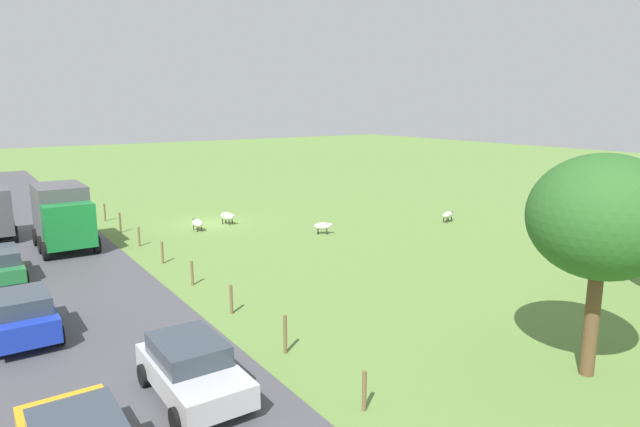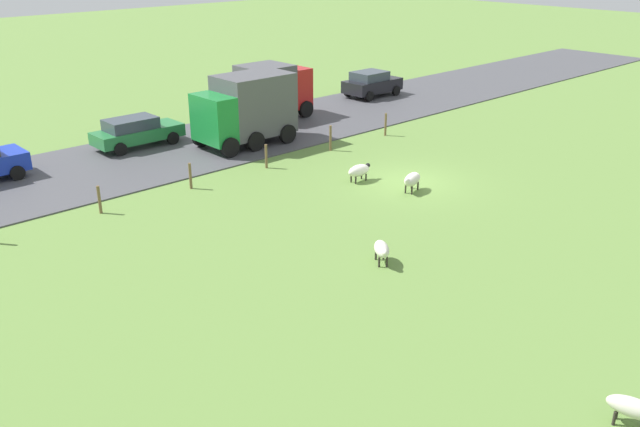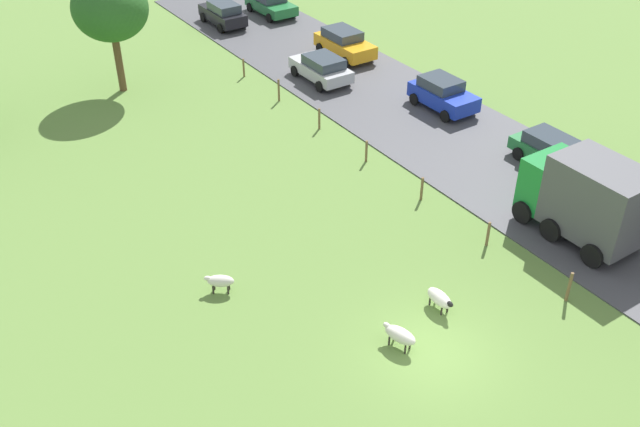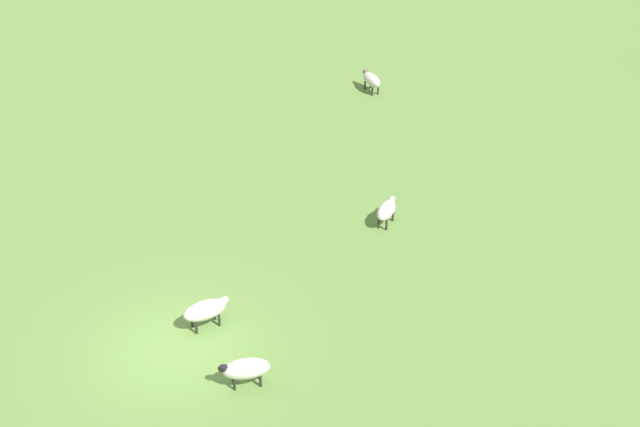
{
  "view_description": "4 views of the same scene",
  "coord_description": "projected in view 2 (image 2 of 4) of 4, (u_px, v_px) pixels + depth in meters",
  "views": [
    {
      "loc": [
        14.0,
        33.84,
        7.9
      ],
      "look_at": [
        -4.63,
        6.28,
        1.2
      ],
      "focal_mm": 30.54,
      "sensor_mm": 36.0,
      "label": 1
    },
    {
      "loc": [
        -17.52,
        21.55,
        9.78
      ],
      "look_at": [
        -2.89,
        8.06,
        1.62
      ],
      "focal_mm": 37.67,
      "sensor_mm": 36.0,
      "label": 2
    },
    {
      "loc": [
        -12.71,
        -12.15,
        17.32
      ],
      "look_at": [
        0.65,
        7.87,
        0.96
      ],
      "focal_mm": 40.22,
      "sensor_mm": 36.0,
      "label": 3
    },
    {
      "loc": [
        18.9,
        -0.28,
        16.19
      ],
      "look_at": [
        -3.0,
        4.43,
        1.64
      ],
      "focal_mm": 53.87,
      "sensor_mm": 36.0,
      "label": 4
    }
  ],
  "objects": [
    {
      "name": "sheep_3",
      "position": [
        634.0,
        408.0,
        14.31
      ],
      "size": [
        1.25,
        0.69,
        0.73
      ],
      "color": "beige",
      "rests_on": "ground_plane"
    },
    {
      "name": "car_7",
      "position": [
        372.0,
        83.0,
        44.5
      ],
      "size": [
        2.18,
        3.95,
        1.66
      ],
      "color": "black",
      "rests_on": "road_strip"
    },
    {
      "name": "sheep_1",
      "position": [
        412.0,
        179.0,
        27.84
      ],
      "size": [
        0.84,
        1.32,
        0.79
      ],
      "color": "silver",
      "rests_on": "ground_plane"
    },
    {
      "name": "truck_1",
      "position": [
        246.0,
        108.0,
        33.67
      ],
      "size": [
        2.76,
        4.94,
        3.49
      ],
      "color": "#197F33",
      "rests_on": "road_strip"
    },
    {
      "name": "fence_post_1",
      "position": [
        330.0,
        138.0,
        33.24
      ],
      "size": [
        0.12,
        0.12,
        1.28
      ],
      "primitive_type": "cylinder",
      "color": "brown",
      "rests_on": "ground_plane"
    },
    {
      "name": "sheep_0",
      "position": [
        359.0,
        171.0,
        29.05
      ],
      "size": [
        0.53,
        1.26,
        0.75
      ],
      "color": "silver",
      "rests_on": "ground_plane"
    },
    {
      "name": "road_strip",
      "position": [
        257.0,
        132.0,
        36.55
      ],
      "size": [
        8.0,
        80.0,
        0.06
      ],
      "primitive_type": "cube",
      "color": "#47474C",
      "rests_on": "ground_plane"
    },
    {
      "name": "truck_0",
      "position": [
        273.0,
        89.0,
        38.87
      ],
      "size": [
        2.82,
        3.93,
        3.1
      ],
      "color": "#B21919",
      "rests_on": "road_strip"
    },
    {
      "name": "fence_post_4",
      "position": [
        99.0,
        200.0,
        25.62
      ],
      "size": [
        0.12,
        0.12,
        1.11
      ],
      "primitive_type": "cylinder",
      "color": "brown",
      "rests_on": "ground_plane"
    },
    {
      "name": "fence_post_3",
      "position": [
        190.0,
        176.0,
        28.17
      ],
      "size": [
        0.12,
        0.12,
        1.13
      ],
      "primitive_type": "cylinder",
      "color": "brown",
      "rests_on": "ground_plane"
    },
    {
      "name": "fence_post_0",
      "position": [
        386.0,
        124.0,
        35.8
      ],
      "size": [
        0.12,
        0.12,
        1.22
      ],
      "primitive_type": "cylinder",
      "color": "brown",
      "rests_on": "ground_plane"
    },
    {
      "name": "car_0",
      "position": [
        136.0,
        131.0,
        33.65
      ],
      "size": [
        1.94,
        4.47,
        1.49
      ],
      "color": "#237238",
      "rests_on": "road_strip"
    },
    {
      "name": "sheep_2",
      "position": [
        382.0,
        249.0,
        21.65
      ],
      "size": [
        1.08,
        0.96,
        0.73
      ],
      "color": "silver",
      "rests_on": "ground_plane"
    },
    {
      "name": "fence_post_2",
      "position": [
        266.0,
        156.0,
        30.72
      ],
      "size": [
        0.12,
        0.12,
        1.12
      ],
      "primitive_type": "cylinder",
      "color": "brown",
      "rests_on": "ground_plane"
    },
    {
      "name": "ground_plane",
      "position": [
        411.0,
        182.0,
        29.15
      ],
      "size": [
        160.0,
        160.0,
        0.0
      ],
      "primitive_type": "plane",
      "color": "olive"
    }
  ]
}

